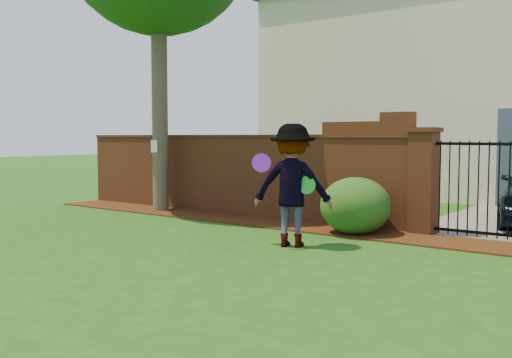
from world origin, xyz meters
The scene contains 11 objects.
ground centered at (0.00, 0.00, -0.01)m, with size 80.00×80.00×0.01m, color #1C4812.
mulch_bed centered at (-0.95, 3.34, 0.01)m, with size 11.10×1.08×0.03m, color #331809.
brick_wall centered at (-2.01, 4.00, 0.93)m, with size 8.70×0.31×2.16m.
pillar_left centered at (2.40, 4.00, 0.96)m, with size 0.50×0.50×1.88m.
iron_gate centered at (3.50, 4.00, 0.85)m, with size 1.78×0.03×1.60m.
house centered at (1.00, 12.00, 3.16)m, with size 12.40×6.40×6.30m.
paper_notice centered at (-3.60, 3.21, 1.50)m, with size 0.20×0.01×0.28m, color white.
shrub_left centered at (1.48, 3.22, 0.51)m, with size 1.24×1.24×1.01m, color #174A16.
man centered at (1.21, 1.61, 0.96)m, with size 1.24×0.71×1.92m, color gray.
frisbee_purple centered at (0.93, 1.19, 1.32)m, with size 0.29×0.29×0.03m, color purple.
frisbee_green centered at (1.49, 1.60, 0.98)m, with size 0.27×0.27×0.03m, color green.
Camera 1 is at (6.23, -5.95, 1.73)m, focal length 41.03 mm.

